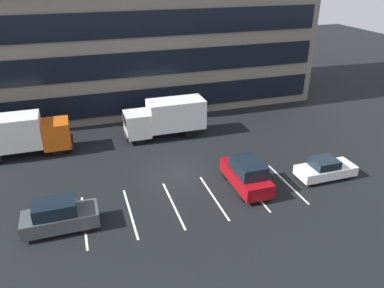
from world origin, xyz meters
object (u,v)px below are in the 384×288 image
(box_truck_white, at_px, (166,117))
(sedan_white, at_px, (325,169))
(box_truck_orange, at_px, (20,134))
(suv_maroon, at_px, (246,174))
(suv_charcoal, at_px, (59,216))

(box_truck_white, height_order, sedan_white, box_truck_white)
(box_truck_orange, bearing_deg, sedan_white, -26.69)
(box_truck_orange, bearing_deg, suv_maroon, -33.64)
(suv_maroon, bearing_deg, box_truck_white, 107.15)
(box_truck_white, relative_size, box_truck_orange, 0.98)
(box_truck_white, height_order, suv_maroon, box_truck_white)
(sedan_white, height_order, suv_charcoal, suv_charcoal)
(sedan_white, relative_size, suv_charcoal, 0.99)
(box_truck_white, bearing_deg, box_truck_orange, 179.90)
(box_truck_orange, height_order, suv_maroon, box_truck_orange)
(sedan_white, bearing_deg, suv_charcoal, -179.33)
(box_truck_white, relative_size, sedan_white, 1.68)
(suv_charcoal, bearing_deg, suv_maroon, 3.69)
(suv_maroon, bearing_deg, box_truck_orange, 146.36)
(box_truck_white, xyz_separation_m, suv_maroon, (3.08, -9.98, -0.85))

